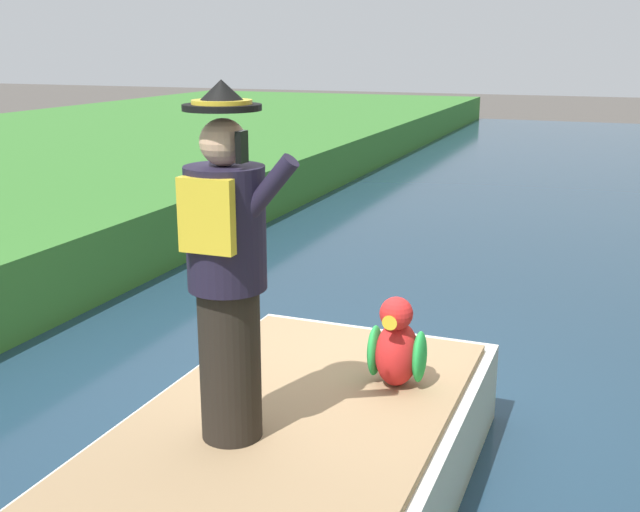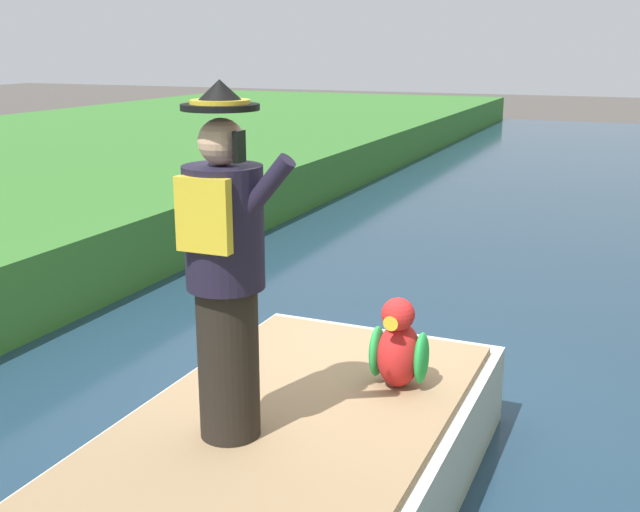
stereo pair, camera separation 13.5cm
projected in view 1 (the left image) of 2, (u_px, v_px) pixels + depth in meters
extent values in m
plane|color=#4C4742|center=(355.00, 435.00, 5.63)|extent=(80.00, 80.00, 0.00)
cube|color=#1E384C|center=(355.00, 428.00, 5.61)|extent=(6.61, 48.00, 0.10)
cube|color=silver|center=(255.00, 512.00, 4.04)|extent=(1.83, 4.21, 0.56)
cube|color=#997A56|center=(253.00, 459.00, 3.96)|extent=(1.69, 3.88, 0.05)
cylinder|color=black|center=(230.00, 363.00, 4.05)|extent=(0.32, 0.32, 0.82)
cylinder|color=black|center=(226.00, 228.00, 3.86)|extent=(0.40, 0.40, 0.62)
cube|color=gold|center=(206.00, 216.00, 3.66)|extent=(0.28, 0.06, 0.36)
sphere|color=#DBA884|center=(223.00, 142.00, 3.75)|extent=(0.23, 0.23, 0.23)
cylinder|color=black|center=(222.00, 107.00, 3.71)|extent=(0.38, 0.38, 0.03)
cone|color=black|center=(221.00, 92.00, 3.69)|extent=(0.26, 0.26, 0.12)
cylinder|color=gold|center=(222.00, 102.00, 3.70)|extent=(0.29, 0.29, 0.02)
cylinder|color=black|center=(262.00, 197.00, 3.70)|extent=(0.38, 0.09, 0.43)
cube|color=black|center=(242.00, 147.00, 3.65)|extent=(0.03, 0.08, 0.15)
ellipsoid|color=red|center=(397.00, 354.00, 4.73)|extent=(0.26, 0.32, 0.40)
sphere|color=red|center=(396.00, 313.00, 4.62)|extent=(0.20, 0.20, 0.20)
cone|color=yellow|center=(392.00, 320.00, 4.53)|extent=(0.09, 0.09, 0.09)
ellipsoid|color=green|center=(375.00, 350.00, 4.77)|extent=(0.08, 0.20, 0.32)
ellipsoid|color=green|center=(420.00, 357.00, 4.68)|extent=(0.08, 0.20, 0.32)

